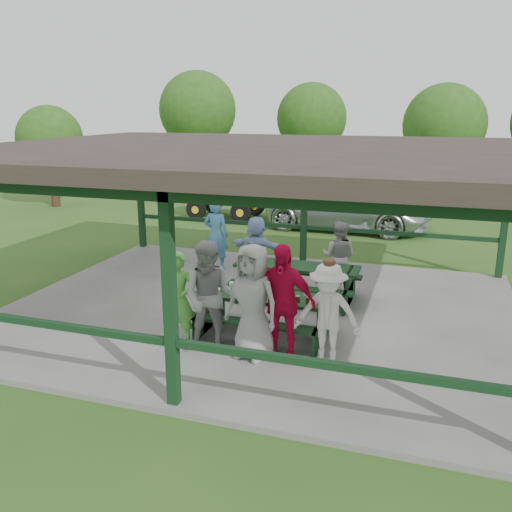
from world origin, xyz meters
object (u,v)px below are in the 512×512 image
(picnic_table_far, at_px, (297,277))
(contestant_grey_left, at_px, (210,298))
(picnic_table_near, at_px, (264,310))
(spectator_grey, at_px, (339,257))
(spectator_blue, at_px, (216,235))
(pickup_truck, at_px, (348,207))
(contestant_grey_mid, at_px, (253,302))
(spectator_lblue, at_px, (257,249))
(farm_trailer, at_px, (226,200))
(contestant_green, at_px, (179,299))
(contestant_white_fedora, at_px, (328,314))
(contestant_red, at_px, (281,302))

(picnic_table_far, xyz_separation_m, contestant_grey_left, (-0.72, -2.93, 0.47))
(picnic_table_near, distance_m, spectator_grey, 2.92)
(spectator_grey, bearing_deg, spectator_blue, -5.04)
(spectator_blue, relative_size, pickup_truck, 0.32)
(picnic_table_near, bearing_deg, contestant_grey_mid, -84.06)
(contestant_grey_left, bearing_deg, contestant_grey_mid, -8.84)
(spectator_lblue, xyz_separation_m, farm_trailer, (-3.62, 7.36, -0.21))
(contestant_grey_left, height_order, spectator_grey, contestant_grey_left)
(contestant_green, xyz_separation_m, spectator_lblue, (0.16, 3.73, -0.04))
(contestant_green, height_order, spectator_blue, spectator_blue)
(contestant_white_fedora, height_order, spectator_blue, spectator_blue)
(picnic_table_far, xyz_separation_m, spectator_grey, (0.75, 0.78, 0.31))
(contestant_red, distance_m, spectator_grey, 3.59)
(picnic_table_near, distance_m, spectator_blue, 4.25)
(contestant_grey_left, bearing_deg, spectator_lblue, 86.72)
(picnic_table_far, xyz_separation_m, contestant_red, (0.44, -2.79, 0.48))
(picnic_table_near, relative_size, contestant_green, 1.51)
(picnic_table_far, bearing_deg, contestant_white_fedora, -66.88)
(picnic_table_near, distance_m, contestant_green, 1.54)
(picnic_table_far, relative_size, spectator_lblue, 1.67)
(contestant_white_fedora, height_order, pickup_truck, contestant_white_fedora)
(picnic_table_far, relative_size, spectator_grey, 1.64)
(contestant_grey_left, xyz_separation_m, contestant_grey_mid, (0.72, 0.02, 0.00))
(picnic_table_far, bearing_deg, contestant_green, -115.23)
(contestant_grey_left, distance_m, farm_trailer, 11.90)
(contestant_red, distance_m, spectator_lblue, 4.03)
(contestant_grey_left, distance_m, spectator_grey, 3.98)
(contestant_green, distance_m, spectator_lblue, 3.73)
(pickup_truck, bearing_deg, picnic_table_far, -176.50)
(contestant_red, height_order, farm_trailer, contestant_red)
(contestant_grey_left, height_order, spectator_blue, contestant_grey_left)
(contestant_red, height_order, pickup_truck, contestant_red)
(contestant_grey_mid, height_order, spectator_lblue, contestant_grey_mid)
(contestant_grey_left, bearing_deg, picnic_table_near, 45.87)
(contestant_white_fedora, bearing_deg, spectator_lblue, 126.63)
(contestant_green, relative_size, contestant_red, 0.85)
(contestant_grey_mid, relative_size, contestant_white_fedora, 1.11)
(picnic_table_near, height_order, contestant_grey_mid, contestant_grey_mid)
(contestant_green, relative_size, contestant_white_fedora, 0.96)
(contestant_grey_mid, xyz_separation_m, contestant_white_fedora, (1.17, 0.15, -0.12))
(contestant_white_fedora, bearing_deg, spectator_grey, 100.74)
(spectator_blue, height_order, pickup_truck, spectator_blue)
(contestant_grey_left, relative_size, spectator_lblue, 1.22)
(farm_trailer, bearing_deg, contestant_grey_left, -68.03)
(farm_trailer, bearing_deg, contestant_green, -70.74)
(picnic_table_near, distance_m, picnic_table_far, 2.00)
(picnic_table_far, relative_size, contestant_green, 1.59)
(contestant_white_fedora, bearing_deg, pickup_truck, 100.88)
(picnic_table_near, relative_size, contestant_grey_mid, 1.30)
(spectator_grey, xyz_separation_m, pickup_truck, (-0.87, 6.94, -0.13))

